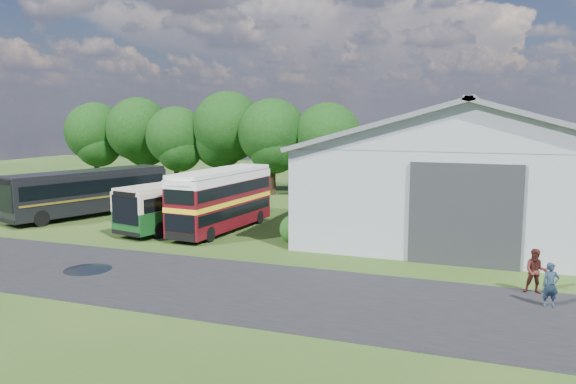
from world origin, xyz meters
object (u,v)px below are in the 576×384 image
at_px(bus_dark_single, 88,192).
at_px(storage_shed, 476,162).
at_px(bus_green_single, 190,202).
at_px(visitor_b, 536,272).
at_px(bus_maroon_double, 222,200).
at_px(visitor_a, 551,285).

bearing_deg(bus_dark_single, storage_shed, 33.65).
xyz_separation_m(bus_green_single, visitor_b, (20.56, -7.61, -0.67)).
bearing_deg(bus_maroon_double, visitor_b, -16.99).
distance_m(bus_maroon_double, visitor_b, 19.15).
bearing_deg(bus_maroon_double, bus_green_single, 169.61).
bearing_deg(bus_green_single, visitor_a, -10.96).
bearing_deg(storage_shed, visitor_b, -78.83).
bearing_deg(bus_dark_single, visitor_b, 2.77).
height_order(bus_maroon_double, visitor_b, bus_maroon_double).
bearing_deg(bus_maroon_double, bus_dark_single, 177.16).
height_order(storage_shed, bus_dark_single, storage_shed).
bearing_deg(storage_shed, visitor_a, -78.42).
xyz_separation_m(storage_shed, bus_dark_single, (-26.38, -7.10, -2.40)).
bearing_deg(storage_shed, bus_maroon_double, -150.02).
height_order(bus_green_single, visitor_a, bus_green_single).
relative_size(storage_shed, bus_dark_single, 2.02).
height_order(bus_maroon_double, bus_dark_single, bus_maroon_double).
distance_m(visitor_a, visitor_b, 1.62).
bearing_deg(bus_green_single, bus_maroon_double, -1.93).
relative_size(bus_green_single, bus_maroon_double, 1.21).
xyz_separation_m(storage_shed, bus_green_single, (-17.51, -7.82, -2.57)).
bearing_deg(storage_shed, bus_dark_single, -164.93).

